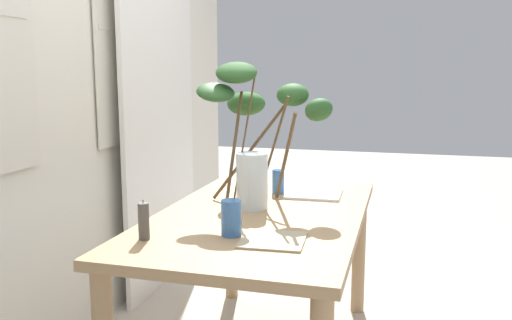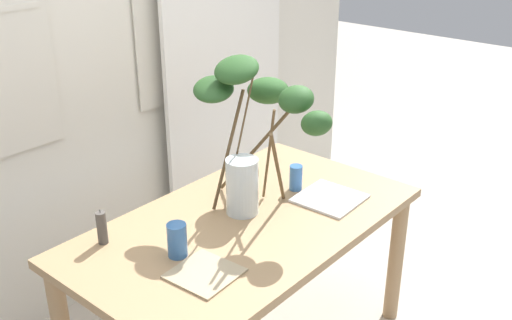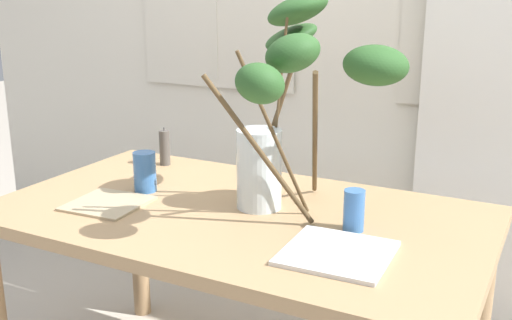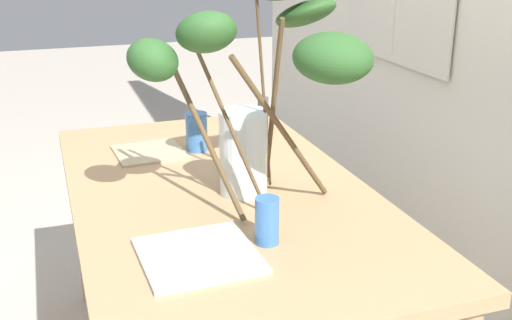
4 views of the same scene
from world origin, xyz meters
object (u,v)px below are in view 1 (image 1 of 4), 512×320
at_px(vase_with_branches, 255,124).
at_px(drinking_glass_blue_left, 231,218).
at_px(pillar_candle, 144,221).
at_px(drinking_glass_blue_right, 278,182).
at_px(dining_table, 262,234).
at_px(plate_square_right, 314,194).
at_px(plate_square_left, 273,240).

xyz_separation_m(vase_with_branches, drinking_glass_blue_left, (-0.53, -0.06, -0.30)).
bearing_deg(pillar_candle, drinking_glass_blue_left, -66.08).
distance_m(drinking_glass_blue_left, drinking_glass_blue_right, 0.74).
relative_size(dining_table, drinking_glass_blue_left, 11.18).
bearing_deg(drinking_glass_blue_right, drinking_glass_blue_left, 179.53).
bearing_deg(drinking_glass_blue_right, pillar_candle, 161.04).
bearing_deg(pillar_candle, dining_table, -32.15).
height_order(drinking_glass_blue_right, plate_square_right, drinking_glass_blue_right).
distance_m(dining_table, plate_square_left, 0.43).
bearing_deg(pillar_candle, vase_with_branches, -19.67).
relative_size(drinking_glass_blue_left, pillar_candle, 0.92).
distance_m(drinking_glass_blue_right, pillar_candle, 0.92).
height_order(vase_with_branches, drinking_glass_blue_left, vase_with_branches).
bearing_deg(vase_with_branches, drinking_glass_blue_right, -16.66).
distance_m(plate_square_left, plate_square_right, 0.78).
distance_m(dining_table, plate_square_right, 0.44).
height_order(vase_with_branches, plate_square_right, vase_with_branches).
height_order(drinking_glass_blue_left, pillar_candle, pillar_candle).
bearing_deg(vase_with_branches, plate_square_left, -158.16).
distance_m(drinking_glass_blue_left, plate_square_right, 0.79).
distance_m(dining_table, drinking_glass_blue_right, 0.41).
bearing_deg(dining_table, drinking_glass_blue_left, 176.86).
bearing_deg(drinking_glass_blue_left, vase_with_branches, 6.03).
relative_size(drinking_glass_blue_left, drinking_glass_blue_right, 1.13).
bearing_deg(plate_square_right, drinking_glass_blue_left, 166.25).
bearing_deg(vase_with_branches, drinking_glass_blue_left, -173.97).
xyz_separation_m(vase_with_branches, plate_square_left, (-0.56, -0.22, -0.37)).
relative_size(plate_square_left, plate_square_right, 0.85).
relative_size(plate_square_right, pillar_candle, 1.81).
height_order(dining_table, pillar_candle, pillar_candle).
bearing_deg(drinking_glass_blue_left, plate_square_right, -13.75).
bearing_deg(vase_with_branches, pillar_candle, 160.33).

